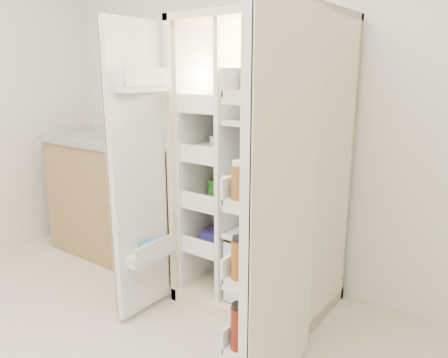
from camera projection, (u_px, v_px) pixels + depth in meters
The scene contains 5 objects.
wall_back at pixel (274, 91), 2.91m from camera, with size 4.00×0.02×2.70m, color silver.
refrigerator at pixel (266, 191), 2.70m from camera, with size 0.92×0.70×1.80m.
freezer_door at pixel (139, 175), 2.49m from camera, with size 0.15×0.40×1.72m.
fridge_door at pixel (277, 213), 1.86m from camera, with size 0.17×0.58×1.72m.
kitchen_counter at pixel (129, 197), 3.47m from camera, with size 1.34×0.71×0.97m.
Camera 1 is at (1.48, -0.60, 1.47)m, focal length 34.00 mm.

